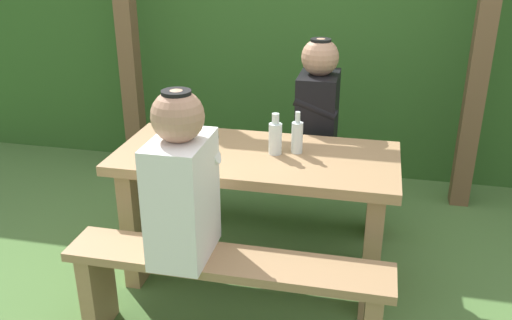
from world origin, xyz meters
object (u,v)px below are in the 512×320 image
bench_near (227,284)px  drinking_glass (206,141)px  picnic_table (256,194)px  cell_phone (204,138)px  bench_far (276,176)px  bottle_right (297,136)px  person_black_coat (318,106)px  bottle_left (275,137)px  person_white_shirt (182,183)px

bench_near → drinking_glass: drinking_glass is taller
picnic_table → cell_phone: 0.41m
bench_near → bench_far: 1.15m
drinking_glass → bottle_right: bottle_right is taller
person_black_coat → bottle_left: bearing=-104.8°
person_white_shirt → cell_phone: size_ratio=5.14×
bench_near → picnic_table: bearing=90.0°
picnic_table → person_white_shirt: size_ratio=1.95×
person_white_shirt → person_black_coat: same height
person_black_coat → drinking_glass: 0.76m
bench_near → cell_phone: bearing=113.6°
drinking_glass → bench_far: bearing=65.4°
picnic_table → bottle_right: bottle_right is taller
picnic_table → bench_near: picnic_table is taller
picnic_table → bench_near: bearing=-90.0°
bench_far → cell_phone: size_ratio=10.00×
bottle_right → person_white_shirt: bearing=-120.8°
person_white_shirt → cell_phone: 0.72m
drinking_glass → person_black_coat: bearing=48.7°
person_white_shirt → person_black_coat: size_ratio=1.00×
bench_far → drinking_glass: drinking_glass is taller
drinking_glass → bottle_left: 0.36m
drinking_glass → bottle_left: bottle_left is taller
bottle_right → bottle_left: bearing=-159.3°
drinking_glass → cell_phone: bearing=110.4°
person_white_shirt → person_black_coat: 1.21m
bench_near → person_black_coat: 1.26m
picnic_table → person_white_shirt: person_white_shirt is taller
person_white_shirt → cell_phone: person_white_shirt is taller
picnic_table → bottle_left: size_ratio=6.72×
person_white_shirt → person_black_coat: bearing=69.9°
bench_far → person_black_coat: person_black_coat is taller
person_black_coat → cell_phone: bearing=-141.4°
bench_far → bottle_left: (0.09, -0.55, 0.47)m
bench_far → person_white_shirt: bearing=-99.0°
bench_far → bottle_right: (0.19, -0.51, 0.46)m
picnic_table → drinking_glass: size_ratio=16.95×
person_white_shirt → bench_far: bearing=81.0°
picnic_table → drinking_glass: 0.37m
person_white_shirt → bottle_left: size_ratio=3.46×
person_black_coat → person_white_shirt: bearing=-110.1°
bottle_left → cell_phone: 0.43m
drinking_glass → bottle_left: bearing=2.8°
bench_far → drinking_glass: size_ratio=16.95×
drinking_glass → bottle_left: size_ratio=0.40×
bottle_right → cell_phone: (-0.50, 0.07, -0.08)m
drinking_glass → picnic_table: bearing=-0.9°
person_white_shirt → drinking_glass: size_ratio=8.71×
picnic_table → bench_far: picnic_table is taller
picnic_table → person_black_coat: person_black_coat is taller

